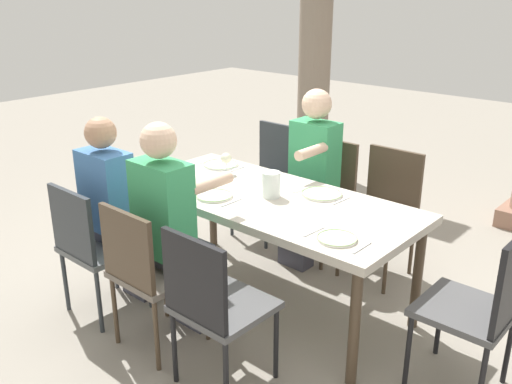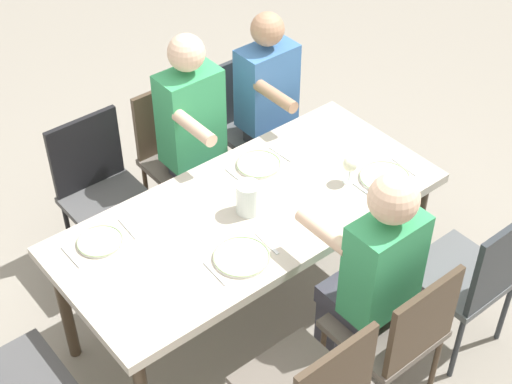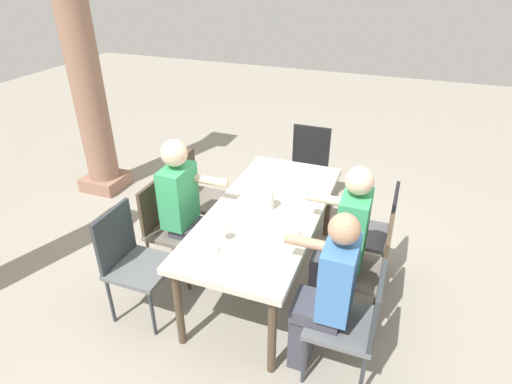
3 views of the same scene
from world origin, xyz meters
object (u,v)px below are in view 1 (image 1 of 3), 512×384
dining_table (269,206)px  diner_guest_third (310,172)px  chair_east_south (213,301)px  diner_man_white (173,227)px  chair_mid_north (323,190)px  chair_east_north (384,204)px  plate_0 (221,165)px  plate_1 (214,196)px  chair_west_north (270,173)px  diner_woman_green (117,208)px  wine_glass_0 (226,159)px  chair_mid_south (147,268)px  plate_2 (322,194)px  water_pitcher (271,186)px  chair_west_south (92,242)px  chair_head_east (483,303)px  plate_3 (337,238)px  stone_column_near (315,47)px

dining_table → diner_guest_third: (-0.16, 0.66, 0.03)m
chair_east_south → diner_man_white: bearing=159.1°
chair_mid_north → chair_east_north: chair_east_north is taller
plate_0 → plate_1: size_ratio=1.11×
chair_west_north → diner_man_white: (0.54, -1.51, 0.18)m
chair_east_south → diner_guest_third: 1.61m
diner_woman_green → plate_0: size_ratio=4.94×
wine_glass_0 → chair_east_north: bearing=38.5°
diner_woman_green → chair_mid_south: bearing=-20.5°
diner_man_white → plate_2: 0.98m
diner_man_white → water_pitcher: 0.69m
water_pitcher → plate_2: bearing=45.9°
chair_west_south → diner_woman_green: bearing=89.1°
chair_west_south → chair_east_north: 2.01m
wine_glass_0 → chair_mid_south: bearing=-70.4°
diner_woman_green → diner_man_white: diner_man_white is taller
dining_table → chair_west_north: size_ratio=2.08×
chair_west_north → chair_head_east: 2.26m
chair_east_north → plate_0: chair_east_north is taller
dining_table → plate_3: bearing=-20.4°
stone_column_near → plate_1: bearing=-66.1°
diner_guest_third → plate_2: (0.40, -0.42, 0.05)m
chair_mid_south → diner_guest_third: size_ratio=0.68×
plate_1 → plate_2: 0.68m
chair_mid_south → diner_man_white: size_ratio=0.67×
chair_mid_south → plate_3: 1.06m
chair_mid_north → wine_glass_0: 0.86m
diner_man_white → chair_east_south: bearing=-20.9°
chair_mid_north → diner_woman_green: bearing=-109.6°
wine_glass_0 → diner_guest_third: bearing=54.6°
chair_mid_south → water_pitcher: 0.93m
diner_man_white → plate_3: size_ratio=6.21×
chair_mid_north → stone_column_near: stone_column_near is taller
chair_mid_south → plate_3: chair_mid_south is taller
diner_man_white → plate_0: diner_man_white is taller
dining_table → chair_east_south: chair_east_south is taller
chair_east_north → plate_1: 1.27m
plate_1 → plate_3: size_ratio=1.08×
dining_table → chair_mid_north: chair_mid_north is taller
chair_east_south → wine_glass_0: 1.38m
chair_west_north → chair_west_south: chair_west_north is taller
chair_mid_north → plate_2: 0.78m
diner_woman_green → diner_man_white: bearing=-0.4°
chair_mid_south → chair_east_south: chair_east_south is taller
diner_man_white → plate_3: bearing=25.5°
diner_woman_green → water_pitcher: size_ratio=7.80×
chair_head_east → diner_woman_green: diner_woman_green is taller
plate_1 → water_pitcher: size_ratio=1.42×
diner_woman_green → plate_0: bearing=88.4°
chair_west_north → chair_east_north: chair_west_north is taller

